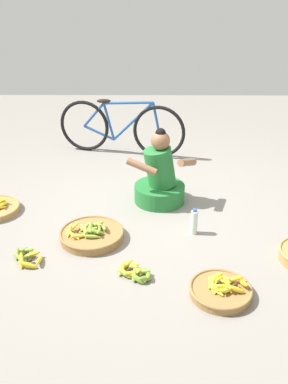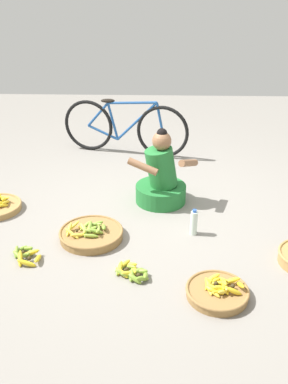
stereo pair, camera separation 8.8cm
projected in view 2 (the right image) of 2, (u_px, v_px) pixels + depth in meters
name	position (u px, v px, depth m)	size (l,w,h in m)	color
ground_plane	(145.00, 215.00, 4.07)	(10.00, 10.00, 0.00)	gray
vendor_woman_front	(161.00, 179.00, 4.22)	(0.71, 0.52, 0.79)	#237233
bicycle_leaning	(124.00, 128.00, 5.42)	(1.66, 0.45, 0.73)	black
banana_basket_front_center	(218.00, 291.00, 2.98)	(0.46, 0.46, 0.13)	olive
banana_basket_near_bicycle	(91.00, 233.00, 3.67)	(0.57, 0.57, 0.15)	olive
loose_bananas_back_center	(26.00, 255.00, 3.41)	(0.26, 0.29, 0.10)	gold
loose_bananas_back_right	(131.00, 272.00, 3.22)	(0.29, 0.27, 0.08)	yellow
water_bottle	(194.00, 223.00, 3.71)	(0.07, 0.07, 0.25)	silver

